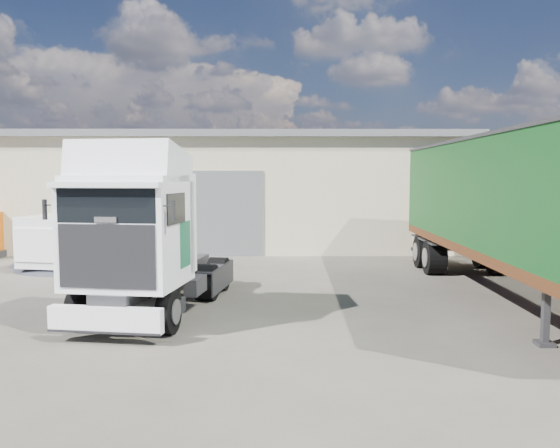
{
  "coord_description": "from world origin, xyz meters",
  "views": [
    {
      "loc": [
        0.57,
        -12.83,
        3.36
      ],
      "look_at": [
        0.67,
        3.0,
        1.98
      ],
      "focal_mm": 35.0,
      "sensor_mm": 36.0,
      "label": 1
    }
  ],
  "objects": [
    {
      "name": "warehouse",
      "position": [
        -6.0,
        16.0,
        2.66
      ],
      "size": [
        30.6,
        12.6,
        5.42
      ],
      "color": "beige",
      "rests_on": "ground"
    },
    {
      "name": "ground",
      "position": [
        0.0,
        0.0,
        0.0
      ],
      "size": [
        120.0,
        120.0,
        0.0
      ],
      "primitive_type": "plane",
      "color": "#282620",
      "rests_on": "ground"
    },
    {
      "name": "panel_van",
      "position": [
        -7.04,
        7.63,
        1.02
      ],
      "size": [
        2.83,
        5.1,
        1.97
      ],
      "rotation": [
        0.0,
        0.0,
        -0.19
      ],
      "color": "black",
      "rests_on": "ground"
    },
    {
      "name": "box_trailer",
      "position": [
        7.0,
        2.03,
        2.69
      ],
      "size": [
        3.15,
        13.36,
        4.42
      ],
      "rotation": [
        0.0,
        0.0,
        -0.02
      ],
      "color": "#2D2D30",
      "rests_on": "ground"
    },
    {
      "name": "gravel_heap",
      "position": [
        -6.72,
        7.05,
        0.45
      ],
      "size": [
        5.71,
        5.02,
        0.97
      ],
      "rotation": [
        0.0,
        0.0,
        0.09
      ],
      "color": "black",
      "rests_on": "ground"
    },
    {
      "name": "tractor_unit",
      "position": [
        -2.56,
        -0.15,
        1.74
      ],
      "size": [
        3.21,
        6.45,
        4.14
      ],
      "rotation": [
        0.0,
        0.0,
        -0.15
      ],
      "color": "black",
      "rests_on": "ground"
    }
  ]
}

